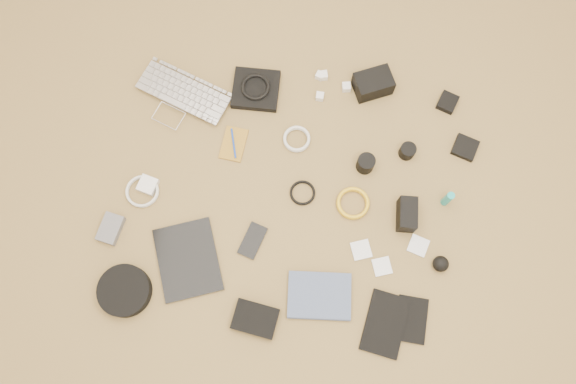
# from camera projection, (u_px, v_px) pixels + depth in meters

# --- Properties ---
(room_shell) EXTENTS (4.04, 4.04, 2.58)m
(room_shell) POSITION_uv_depth(u_px,v_px,m) (283.00, 4.00, 0.92)
(room_shell) COLOR olive
(room_shell) RESTS_ON ground
(laptop) EXTENTS (0.44, 0.38, 0.03)m
(laptop) POSITION_uv_depth(u_px,v_px,m) (178.00, 103.00, 2.21)
(laptop) COLOR #B9B8BD
(laptop) RESTS_ON ground
(headphone_pouch) EXTENTS (0.19, 0.18, 0.03)m
(headphone_pouch) POSITION_uv_depth(u_px,v_px,m) (256.00, 90.00, 2.23)
(headphone_pouch) COLOR black
(headphone_pouch) RESTS_ON ground
(headphones) EXTENTS (0.14, 0.14, 0.01)m
(headphones) POSITION_uv_depth(u_px,v_px,m) (256.00, 87.00, 2.20)
(headphones) COLOR black
(headphones) RESTS_ON headphone_pouch
(charger_a) EXTENTS (0.04, 0.04, 0.03)m
(charger_a) POSITION_uv_depth(u_px,v_px,m) (320.00, 76.00, 2.25)
(charger_a) COLOR white
(charger_a) RESTS_ON ground
(charger_b) EXTENTS (0.04, 0.04, 0.03)m
(charger_b) POSITION_uv_depth(u_px,v_px,m) (323.00, 76.00, 2.24)
(charger_b) COLOR white
(charger_b) RESTS_ON ground
(charger_c) EXTENTS (0.04, 0.04, 0.03)m
(charger_c) POSITION_uv_depth(u_px,v_px,m) (346.00, 87.00, 2.23)
(charger_c) COLOR white
(charger_c) RESTS_ON ground
(charger_d) EXTENTS (0.03, 0.03, 0.03)m
(charger_d) POSITION_uv_depth(u_px,v_px,m) (320.00, 96.00, 2.22)
(charger_d) COLOR white
(charger_d) RESTS_ON ground
(dslr_camera) EXTENTS (0.17, 0.15, 0.08)m
(dslr_camera) POSITION_uv_depth(u_px,v_px,m) (373.00, 84.00, 2.21)
(dslr_camera) COLOR black
(dslr_camera) RESTS_ON ground
(lens_pouch) EXTENTS (0.09, 0.10, 0.03)m
(lens_pouch) POSITION_uv_depth(u_px,v_px,m) (448.00, 102.00, 2.21)
(lens_pouch) COLOR black
(lens_pouch) RESTS_ON ground
(notebook_olive) EXTENTS (0.11, 0.15, 0.01)m
(notebook_olive) POSITION_uv_depth(u_px,v_px,m) (234.00, 144.00, 2.18)
(notebook_olive) COLOR olive
(notebook_olive) RESTS_ON ground
(pen_blue) EXTENTS (0.03, 0.12, 0.01)m
(pen_blue) POSITION_uv_depth(u_px,v_px,m) (233.00, 143.00, 2.17)
(pen_blue) COLOR #163BB2
(pen_blue) RESTS_ON notebook_olive
(cable_white_a) EXTENTS (0.14, 0.14, 0.01)m
(cable_white_a) POSITION_uv_depth(u_px,v_px,m) (297.00, 140.00, 2.18)
(cable_white_a) COLOR silver
(cable_white_a) RESTS_ON ground
(lens_a) EXTENTS (0.09, 0.09, 0.07)m
(lens_a) POSITION_uv_depth(u_px,v_px,m) (366.00, 164.00, 2.12)
(lens_a) COLOR black
(lens_a) RESTS_ON ground
(lens_b) EXTENTS (0.07, 0.07, 0.06)m
(lens_b) POSITION_uv_depth(u_px,v_px,m) (407.00, 151.00, 2.14)
(lens_b) COLOR black
(lens_b) RESTS_ON ground
(card_reader) EXTENTS (0.11, 0.11, 0.02)m
(card_reader) POSITION_uv_depth(u_px,v_px,m) (465.00, 148.00, 2.17)
(card_reader) COLOR black
(card_reader) RESTS_ON ground
(power_brick) EXTENTS (0.08, 0.08, 0.03)m
(power_brick) POSITION_uv_depth(u_px,v_px,m) (148.00, 185.00, 2.12)
(power_brick) COLOR white
(power_brick) RESTS_ON ground
(cable_white_b) EXTENTS (0.14, 0.14, 0.01)m
(cable_white_b) POSITION_uv_depth(u_px,v_px,m) (143.00, 192.00, 2.12)
(cable_white_b) COLOR silver
(cable_white_b) RESTS_ON ground
(cable_black) EXTENTS (0.12, 0.12, 0.01)m
(cable_black) POSITION_uv_depth(u_px,v_px,m) (302.00, 193.00, 2.12)
(cable_black) COLOR black
(cable_black) RESTS_ON ground
(cable_yellow) EXTENTS (0.16, 0.16, 0.01)m
(cable_yellow) POSITION_uv_depth(u_px,v_px,m) (353.00, 204.00, 2.11)
(cable_yellow) COLOR gold
(cable_yellow) RESTS_ON ground
(flash) EXTENTS (0.06, 0.12, 0.09)m
(flash) POSITION_uv_depth(u_px,v_px,m) (407.00, 215.00, 2.06)
(flash) COLOR black
(flash) RESTS_ON ground
(lens_cleaner) EXTENTS (0.04, 0.04, 0.10)m
(lens_cleaner) POSITION_uv_depth(u_px,v_px,m) (448.00, 199.00, 2.07)
(lens_cleaner) COLOR teal
(lens_cleaner) RESTS_ON ground
(battery_charger) EXTENTS (0.10, 0.12, 0.03)m
(battery_charger) POSITION_uv_depth(u_px,v_px,m) (111.00, 229.00, 2.08)
(battery_charger) COLOR #5A5A5F
(battery_charger) RESTS_ON ground
(tablet) EXTENTS (0.29, 0.33, 0.01)m
(tablet) POSITION_uv_depth(u_px,v_px,m) (188.00, 260.00, 2.05)
(tablet) COLOR black
(tablet) RESTS_ON ground
(phone) EXTENTS (0.11, 0.14, 0.01)m
(phone) POSITION_uv_depth(u_px,v_px,m) (253.00, 241.00, 2.07)
(phone) COLOR black
(phone) RESTS_ON ground
(filter_case_left) EXTENTS (0.09, 0.09, 0.01)m
(filter_case_left) POSITION_uv_depth(u_px,v_px,m) (361.00, 250.00, 2.06)
(filter_case_left) COLOR silver
(filter_case_left) RESTS_ON ground
(filter_case_mid) EXTENTS (0.08, 0.08, 0.01)m
(filter_case_mid) POSITION_uv_depth(u_px,v_px,m) (382.00, 267.00, 2.05)
(filter_case_mid) COLOR silver
(filter_case_mid) RESTS_ON ground
(filter_case_right) EXTENTS (0.09, 0.09, 0.01)m
(filter_case_right) POSITION_uv_depth(u_px,v_px,m) (418.00, 246.00, 2.07)
(filter_case_right) COLOR silver
(filter_case_right) RESTS_ON ground
(air_blower) EXTENTS (0.07, 0.07, 0.06)m
(air_blower) POSITION_uv_depth(u_px,v_px,m) (441.00, 264.00, 2.03)
(air_blower) COLOR black
(air_blower) RESTS_ON ground
(headphone_case) EXTENTS (0.23, 0.23, 0.05)m
(headphone_case) POSITION_uv_depth(u_px,v_px,m) (125.00, 291.00, 2.00)
(headphone_case) COLOR black
(headphone_case) RESTS_ON ground
(drive_case) EXTENTS (0.17, 0.14, 0.04)m
(drive_case) POSITION_uv_depth(u_px,v_px,m) (255.00, 319.00, 1.98)
(drive_case) COLOR black
(drive_case) RESTS_ON ground
(paperback) EXTENTS (0.23, 0.18, 0.02)m
(paperback) POSITION_uv_depth(u_px,v_px,m) (319.00, 320.00, 1.99)
(paperback) COLOR #445273
(paperback) RESTS_ON ground
(notebook_black_a) EXTENTS (0.18, 0.24, 0.02)m
(notebook_black_a) POSITION_uv_depth(u_px,v_px,m) (385.00, 324.00, 1.99)
(notebook_black_a) COLOR black
(notebook_black_a) RESTS_ON ground
(notebook_black_b) EXTENTS (0.12, 0.17, 0.01)m
(notebook_black_b) POSITION_uv_depth(u_px,v_px,m) (412.00, 320.00, 2.00)
(notebook_black_b) COLOR black
(notebook_black_b) RESTS_ON ground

